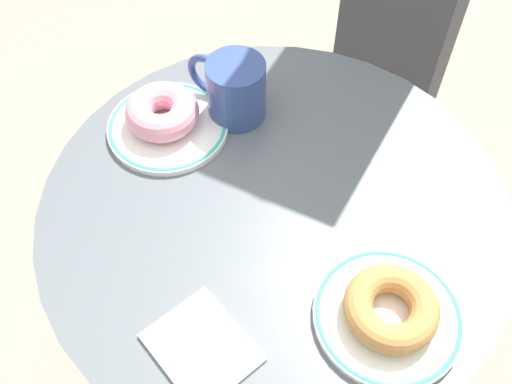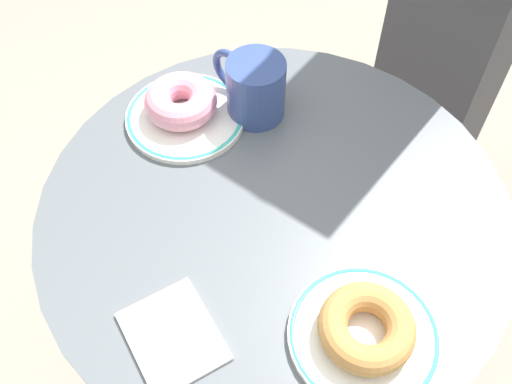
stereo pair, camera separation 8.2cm
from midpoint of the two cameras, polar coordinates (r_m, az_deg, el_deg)
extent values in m
cube|color=gray|center=(1.48, 2.72, -17.30)|extent=(7.00, 7.00, 0.02)
cylinder|color=#565B60|center=(0.84, 4.57, -1.94)|extent=(0.68, 0.68, 0.02)
cylinder|color=#565B60|center=(1.14, 3.44, -11.47)|extent=(0.06, 0.06, 0.66)
cylinder|color=#565B60|center=(1.46, 2.76, -17.02)|extent=(0.31, 0.31, 0.03)
cylinder|color=white|center=(0.93, -4.46, 7.06)|extent=(0.19, 0.19, 0.01)
torus|color=#38B2A8|center=(0.93, -4.48, 7.20)|extent=(0.18, 0.18, 0.01)
cylinder|color=white|center=(0.75, 13.55, -13.66)|extent=(0.19, 0.19, 0.01)
torus|color=#38B2A8|center=(0.75, 13.60, -13.57)|extent=(0.18, 0.18, 0.01)
torus|color=pink|center=(0.92, -4.55, 8.75)|extent=(0.12, 0.12, 0.04)
torus|color=#BC7F42|center=(0.73, 13.93, -12.92)|extent=(0.14, 0.14, 0.04)
cube|color=white|center=(0.74, -4.87, -14.02)|extent=(0.14, 0.12, 0.01)
cylinder|color=#334784|center=(0.91, 2.59, 9.80)|extent=(0.09, 0.09, 0.10)
torus|color=#334784|center=(0.93, 0.12, 11.52)|extent=(0.08, 0.02, 0.08)
cube|color=#3D3D42|center=(1.48, 19.55, 11.19)|extent=(0.30, 0.38, 0.89)
camera|label=1|loc=(0.04, -87.13, 3.98)|focal=41.22mm
camera|label=2|loc=(0.04, 92.87, -3.98)|focal=41.22mm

